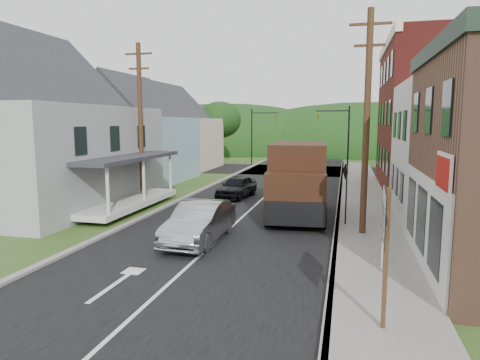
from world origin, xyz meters
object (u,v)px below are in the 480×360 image
Objects in this scene: route_sign_cluster at (385,238)px; dark_sedan at (237,187)px; warning_sign at (346,185)px; silver_sedan at (200,222)px; delivery_van at (298,180)px.

dark_sedan is at bearing 118.14° from route_sign_cluster.
route_sign_cluster is 9.78m from warning_sign.
warning_sign is (6.53, -6.11, 1.23)m from dark_sedan.
route_sign_cluster reaches higher than dark_sedan.
dark_sedan is at bearing 96.83° from silver_sedan.
dark_sedan is 1.44× the size of warning_sign.
silver_sedan is at bearing -162.80° from warning_sign.
delivery_van reaches higher than silver_sedan.
delivery_van is at bearing 127.96° from warning_sign.
route_sign_cluster reaches higher than silver_sedan.
dark_sedan is 9.03m from warning_sign.
route_sign_cluster is at bearing -58.07° from dark_sedan.
route_sign_cluster is 1.14× the size of warning_sign.
delivery_van is 2.43× the size of warning_sign.
delivery_van is (4.23, -4.50, 1.16)m from dark_sedan.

